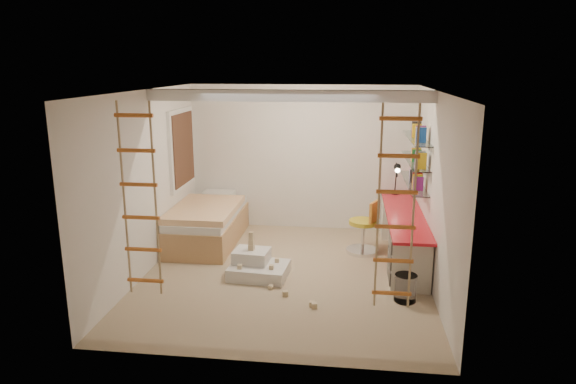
# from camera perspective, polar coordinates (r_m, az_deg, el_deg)

# --- Properties ---
(floor) EXTENTS (4.50, 4.50, 0.00)m
(floor) POSITION_cam_1_polar(r_m,az_deg,el_deg) (7.48, -0.28, -9.14)
(floor) COLOR tan
(floor) RESTS_ON ground
(ceiling_beam) EXTENTS (4.00, 0.18, 0.16)m
(ceiling_beam) POSITION_cam_1_polar(r_m,az_deg,el_deg) (7.19, -0.00, 10.66)
(ceiling_beam) COLOR white
(ceiling_beam) RESTS_ON ceiling
(window_frame) EXTENTS (0.06, 1.15, 1.35)m
(window_frame) POSITION_cam_1_polar(r_m,az_deg,el_deg) (8.90, -11.76, 4.73)
(window_frame) COLOR white
(window_frame) RESTS_ON wall_left
(window_blind) EXTENTS (0.02, 1.00, 1.20)m
(window_blind) POSITION_cam_1_polar(r_m,az_deg,el_deg) (8.89, -11.52, 4.73)
(window_blind) COLOR #4C2D1E
(window_blind) RESTS_ON window_frame
(rope_ladder_left) EXTENTS (0.41, 0.04, 2.13)m
(rope_ladder_left) POSITION_cam_1_polar(r_m,az_deg,el_deg) (5.72, -16.14, -0.98)
(rope_ladder_left) COLOR orange
(rope_ladder_left) RESTS_ON ceiling
(rope_ladder_right) EXTENTS (0.41, 0.04, 2.13)m
(rope_ladder_right) POSITION_cam_1_polar(r_m,az_deg,el_deg) (5.29, 11.90, -1.93)
(rope_ladder_right) COLOR orange
(rope_ladder_right) RESTS_ON ceiling
(waste_bin) EXTENTS (0.28, 0.28, 0.36)m
(waste_bin) POSITION_cam_1_polar(r_m,az_deg,el_deg) (6.80, 12.91, -10.35)
(waste_bin) COLOR white
(waste_bin) RESTS_ON floor
(desk) EXTENTS (0.56, 2.80, 0.75)m
(desk) POSITION_cam_1_polar(r_m,az_deg,el_deg) (8.14, 12.62, -4.51)
(desk) COLOR red
(desk) RESTS_ON floor
(shelves) EXTENTS (0.25, 1.80, 0.71)m
(shelves) POSITION_cam_1_polar(r_m,az_deg,el_deg) (8.14, 13.93, 3.41)
(shelves) COLOR white
(shelves) RESTS_ON wall_right
(bed) EXTENTS (1.02, 2.00, 0.69)m
(bed) POSITION_cam_1_polar(r_m,az_deg,el_deg) (8.78, -8.90, -3.46)
(bed) COLOR #AD7F51
(bed) RESTS_ON floor
(task_lamp) EXTENTS (0.14, 0.36, 0.57)m
(task_lamp) POSITION_cam_1_polar(r_m,az_deg,el_deg) (8.87, 12.00, 1.96)
(task_lamp) COLOR black
(task_lamp) RESTS_ON desk
(swivel_chair) EXTENTS (0.68, 0.68, 0.87)m
(swivel_chair) POSITION_cam_1_polar(r_m,az_deg,el_deg) (8.28, 8.48, -4.58)
(swivel_chair) COLOR gold
(swivel_chair) RESTS_ON floor
(play_platform) EXTENTS (0.86, 0.69, 0.36)m
(play_platform) POSITION_cam_1_polar(r_m,az_deg,el_deg) (7.40, -3.46, -8.24)
(play_platform) COLOR silver
(play_platform) RESTS_ON floor
(toy_blocks) EXTENTS (1.16, 1.07, 0.63)m
(toy_blocks) POSITION_cam_1_polar(r_m,az_deg,el_deg) (7.07, -1.93, -8.45)
(toy_blocks) COLOR #CCB284
(toy_blocks) RESTS_ON floor
(books) EXTENTS (0.14, 0.70, 0.92)m
(books) POSITION_cam_1_polar(r_m,az_deg,el_deg) (8.12, 13.98, 4.21)
(books) COLOR #8C1E7F
(books) RESTS_ON shelves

